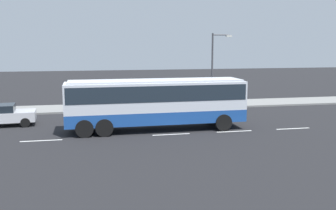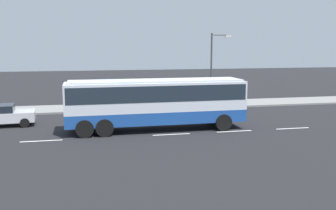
{
  "view_description": "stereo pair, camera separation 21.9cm",
  "coord_description": "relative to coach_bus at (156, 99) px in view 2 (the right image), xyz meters",
  "views": [
    {
      "loc": [
        -3.42,
        -25.1,
        5.63
      ],
      "look_at": [
        1.69,
        -0.25,
        1.61
      ],
      "focal_mm": 41.06,
      "sensor_mm": 36.0,
      "label": 1
    },
    {
      "loc": [
        -3.64,
        -25.06,
        5.63
      ],
      "look_at": [
        1.69,
        -0.25,
        1.61
      ],
      "focal_mm": 41.06,
      "sensor_mm": 36.0,
      "label": 2
    }
  ],
  "objects": [
    {
      "name": "ground_plane",
      "position": [
        -0.85,
        0.48,
        -2.07
      ],
      "size": [
        120.0,
        120.0,
        0.0
      ],
      "primitive_type": "plane",
      "color": "black"
    },
    {
      "name": "sidewalk_curb",
      "position": [
        -0.85,
        9.39,
        -2.0
      ],
      "size": [
        80.0,
        4.0,
        0.15
      ],
      "primitive_type": "cube",
      "color": "gray",
      "rests_on": "ground_plane"
    },
    {
      "name": "lane_centreline",
      "position": [
        2.22,
        -1.53,
        -2.07
      ],
      "size": [
        40.51,
        0.16,
        0.01
      ],
      "color": "white",
      "rests_on": "ground_plane"
    },
    {
      "name": "coach_bus",
      "position": [
        0.0,
        0.0,
        0.0
      ],
      "size": [
        11.77,
        2.79,
        3.33
      ],
      "rotation": [
        0.0,
        0.0,
        0.01
      ],
      "color": "#1E4C9E",
      "rests_on": "ground_plane"
    },
    {
      "name": "pedestrian_near_curb",
      "position": [
        3.32,
        7.81,
        -0.9
      ],
      "size": [
        0.32,
        0.32,
        1.76
      ],
      "rotation": [
        0.0,
        0.0,
        2.57
      ],
      "color": "#38334C",
      "rests_on": "sidewalk_curb"
    },
    {
      "name": "street_lamp",
      "position": [
        6.62,
        7.91,
        1.82
      ],
      "size": [
        1.81,
        0.24,
        6.44
      ],
      "color": "#47474C",
      "rests_on": "sidewalk_curb"
    }
  ]
}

